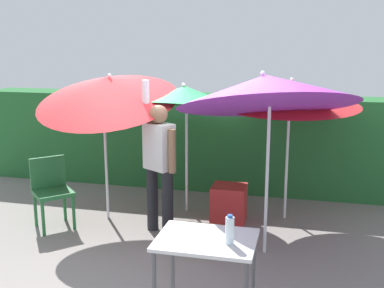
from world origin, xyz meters
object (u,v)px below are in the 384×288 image
at_px(umbrella_yellow, 185,96).
at_px(person_vendor, 159,160).
at_px(folding_table, 206,249).
at_px(umbrella_orange, 291,94).
at_px(umbrella_navy, 106,89).
at_px(cooler_box, 229,203).
at_px(crate_cardboard, 201,240).
at_px(chair_plastic, 51,188).
at_px(umbrella_rainbow, 266,91).
at_px(bottle_water, 230,230).

bearing_deg(umbrella_yellow, person_vendor, -97.32).
bearing_deg(folding_table, umbrella_orange, 78.32).
xyz_separation_m(umbrella_navy, person_vendor, (0.79, -0.30, -0.80)).
bearing_deg(person_vendor, folding_table, -61.55).
height_order(umbrella_orange, umbrella_navy, umbrella_navy).
xyz_separation_m(umbrella_orange, person_vendor, (-1.49, -0.86, -0.75)).
xyz_separation_m(cooler_box, folding_table, (0.19, -2.36, 0.44)).
height_order(umbrella_orange, folding_table, umbrella_orange).
bearing_deg(umbrella_navy, crate_cardboard, -27.73).
bearing_deg(umbrella_navy, folding_table, -49.85).
height_order(umbrella_yellow, chair_plastic, umbrella_yellow).
distance_m(umbrella_rainbow, cooler_box, 1.88).
distance_m(umbrella_orange, cooler_box, 1.64).
relative_size(umbrella_yellow, chair_plastic, 2.11).
bearing_deg(folding_table, umbrella_yellow, 108.05).
bearing_deg(cooler_box, chair_plastic, -161.57).
distance_m(umbrella_orange, umbrella_navy, 2.35).
bearing_deg(umbrella_yellow, umbrella_rainbow, -43.43).
relative_size(chair_plastic, folding_table, 1.11).
bearing_deg(chair_plastic, umbrella_rainbow, -3.11).
distance_m(folding_table, bottle_water, 0.30).
distance_m(umbrella_rainbow, person_vendor, 1.57).
bearing_deg(person_vendor, cooler_box, 38.20).
xyz_separation_m(umbrella_yellow, chair_plastic, (-1.51, -0.96, -1.11)).
height_order(person_vendor, folding_table, person_vendor).
xyz_separation_m(chair_plastic, cooler_box, (2.17, 0.72, -0.27)).
bearing_deg(umbrella_rainbow, cooler_box, 120.28).
bearing_deg(umbrella_navy, umbrella_orange, 13.78).
xyz_separation_m(umbrella_orange, umbrella_navy, (-2.28, -0.56, 0.06)).
distance_m(umbrella_navy, person_vendor, 1.16).
height_order(cooler_box, crate_cardboard, cooler_box).
bearing_deg(bottle_water, crate_cardboard, 111.09).
xyz_separation_m(person_vendor, bottle_water, (1.15, -1.82, -0.04)).
relative_size(umbrella_yellow, cooler_box, 3.93).
bearing_deg(cooler_box, umbrella_yellow, 160.43).
height_order(chair_plastic, cooler_box, chair_plastic).
height_order(person_vendor, bottle_water, person_vendor).
bearing_deg(cooler_box, umbrella_orange, 19.65).
height_order(umbrella_navy, bottle_water, umbrella_navy).
distance_m(crate_cardboard, bottle_water, 1.66).
height_order(umbrella_orange, cooler_box, umbrella_orange).
bearing_deg(crate_cardboard, folding_table, -75.79).
bearing_deg(umbrella_rainbow, crate_cardboard, -165.59).
height_order(chair_plastic, bottle_water, bottle_water).
distance_m(umbrella_orange, chair_plastic, 3.28).
xyz_separation_m(umbrella_rainbow, umbrella_yellow, (-1.16, 1.10, -0.21)).
distance_m(umbrella_rainbow, crate_cardboard, 1.81).
distance_m(person_vendor, folding_table, 2.02).
distance_m(umbrella_rainbow, umbrella_orange, 1.16).
bearing_deg(crate_cardboard, bottle_water, -68.91).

